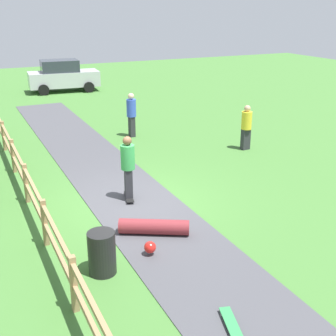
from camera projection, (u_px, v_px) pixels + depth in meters
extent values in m
plane|color=#427533|center=(134.00, 202.00, 12.28)|extent=(60.00, 60.00, 0.00)
cube|color=#47474C|center=(134.00, 202.00, 12.27)|extent=(2.40, 28.00, 0.02)
cube|color=#997A51|center=(74.00, 284.00, 7.77)|extent=(0.12, 0.12, 1.10)
cube|color=#997A51|center=(45.00, 223.00, 9.95)|extent=(0.12, 0.12, 1.10)
cube|color=#997A51|center=(26.00, 183.00, 12.13)|extent=(0.12, 0.12, 1.10)
cube|color=#997A51|center=(13.00, 156.00, 14.31)|extent=(0.12, 0.12, 1.10)
cube|color=#997A51|center=(4.00, 136.00, 16.49)|extent=(0.12, 0.12, 1.10)
cube|color=#997A51|center=(35.00, 203.00, 11.05)|extent=(0.08, 18.00, 0.09)
cube|color=#997A51|center=(33.00, 186.00, 10.90)|extent=(0.08, 18.00, 0.09)
cylinder|color=black|center=(102.00, 253.00, 8.93)|extent=(0.56, 0.56, 0.90)
cube|color=black|center=(129.00, 197.00, 12.42)|extent=(0.39, 0.82, 0.02)
cylinder|color=silver|center=(125.00, 194.00, 12.68)|extent=(0.04, 0.07, 0.06)
cylinder|color=silver|center=(130.00, 194.00, 12.71)|extent=(0.04, 0.07, 0.06)
cylinder|color=silver|center=(127.00, 202.00, 12.17)|extent=(0.04, 0.07, 0.06)
cylinder|color=silver|center=(133.00, 202.00, 12.19)|extent=(0.04, 0.07, 0.06)
cube|color=#2D2D33|center=(129.00, 183.00, 12.28)|extent=(0.27, 0.36, 0.81)
cylinder|color=green|center=(128.00, 157.00, 12.03)|extent=(0.46, 0.46, 0.67)
sphere|color=brown|center=(127.00, 141.00, 11.87)|extent=(0.24, 0.24, 0.24)
cylinder|color=maroon|center=(154.00, 227.00, 10.51)|extent=(1.62, 1.11, 0.36)
sphere|color=red|center=(150.00, 247.00, 9.62)|extent=(0.26, 0.26, 0.26)
cube|color=#338C4C|center=(231.00, 322.00, 7.51)|extent=(0.42, 0.82, 0.02)
cylinder|color=silver|center=(222.00, 314.00, 7.78)|extent=(0.05, 0.07, 0.06)
cylinder|color=silver|center=(230.00, 313.00, 7.80)|extent=(0.05, 0.07, 0.06)
cylinder|color=silver|center=(231.00, 336.00, 7.26)|extent=(0.05, 0.07, 0.06)
cylinder|color=silver|center=(240.00, 335.00, 7.28)|extent=(0.05, 0.07, 0.06)
cube|color=#2D2D33|center=(246.00, 139.00, 16.64)|extent=(0.33, 0.22, 0.78)
cylinder|color=yellow|center=(247.00, 120.00, 16.39)|extent=(0.41, 0.41, 0.65)
sphere|color=tan|center=(247.00, 108.00, 16.24)|extent=(0.23, 0.23, 0.23)
cube|color=#2D2D33|center=(132.00, 126.00, 18.27)|extent=(0.20, 0.32, 0.83)
cylinder|color=blue|center=(131.00, 108.00, 18.00)|extent=(0.39, 0.39, 0.70)
sphere|color=beige|center=(131.00, 96.00, 17.84)|extent=(0.25, 0.25, 0.25)
cube|color=#B7B7BC|center=(64.00, 79.00, 27.61)|extent=(4.33, 2.04, 0.90)
cube|color=#2D333D|center=(60.00, 66.00, 27.27)|extent=(2.32, 1.74, 0.70)
cylinder|color=black|center=(84.00, 83.00, 28.99)|extent=(0.66, 0.29, 0.64)
cylinder|color=black|center=(89.00, 87.00, 27.44)|extent=(0.66, 0.29, 0.64)
cylinder|color=black|center=(41.00, 85.00, 28.09)|extent=(0.66, 0.29, 0.64)
cylinder|color=black|center=(44.00, 90.00, 26.55)|extent=(0.66, 0.29, 0.64)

